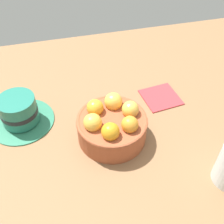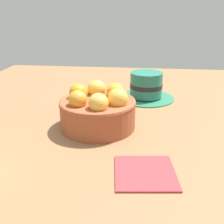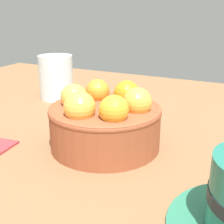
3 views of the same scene
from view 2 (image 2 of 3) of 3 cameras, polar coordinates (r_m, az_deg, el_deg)
name	(u,v)px [view 2 (image 2 of 3)]	position (r cm, az deg, el deg)	size (l,w,h in cm)	color
ground_plane	(98,134)	(57.35, -2.98, -4.68)	(118.69, 93.98, 3.31)	brown
terracotta_bowl	(98,109)	(55.08, -3.06, 0.58)	(15.85, 15.85, 9.09)	#9E4C2D
coffee_cup	(146,87)	(73.83, 7.35, 5.35)	(15.71, 15.71, 7.32)	#2D7657
folded_napkin	(145,172)	(41.88, 7.16, -12.66)	(9.30, 9.24, 0.60)	#B23338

